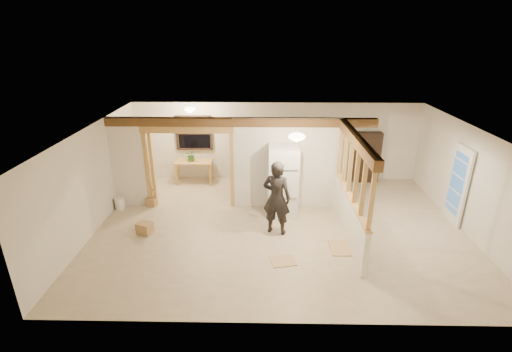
{
  "coord_description": "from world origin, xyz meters",
  "views": [
    {
      "loc": [
        -0.43,
        -8.13,
        4.63
      ],
      "look_at": [
        -0.59,
        0.4,
        1.21
      ],
      "focal_mm": 26.0,
      "sensor_mm": 36.0,
      "label": 1
    }
  ],
  "objects_px": {
    "woman": "(277,198)",
    "work_table": "(194,172)",
    "refrigerator": "(283,181)",
    "bookshelf": "(367,157)",
    "shop_vac": "(145,183)"
  },
  "relations": [
    {
      "from": "refrigerator",
      "to": "work_table",
      "type": "xyz_separation_m",
      "value": [
        -2.71,
        2.07,
        -0.57
      ]
    },
    {
      "from": "shop_vac",
      "to": "woman",
      "type": "bearing_deg",
      "value": -30.95
    },
    {
      "from": "work_table",
      "to": "bookshelf",
      "type": "height_order",
      "value": "bookshelf"
    },
    {
      "from": "woman",
      "to": "work_table",
      "type": "distance_m",
      "value": 4.01
    },
    {
      "from": "woman",
      "to": "work_table",
      "type": "xyz_separation_m",
      "value": [
        -2.51,
        3.08,
        -0.55
      ]
    },
    {
      "from": "refrigerator",
      "to": "shop_vac",
      "type": "height_order",
      "value": "refrigerator"
    },
    {
      "from": "work_table",
      "to": "refrigerator",
      "type": "bearing_deg",
      "value": -36.5
    },
    {
      "from": "work_table",
      "to": "bookshelf",
      "type": "bearing_deg",
      "value": 3.08
    },
    {
      "from": "woman",
      "to": "shop_vac",
      "type": "relative_size",
      "value": 3.35
    },
    {
      "from": "shop_vac",
      "to": "refrigerator",
      "type": "bearing_deg",
      "value": -17.91
    },
    {
      "from": "work_table",
      "to": "bookshelf",
      "type": "distance_m",
      "value": 5.49
    },
    {
      "from": "refrigerator",
      "to": "bookshelf",
      "type": "height_order",
      "value": "refrigerator"
    },
    {
      "from": "refrigerator",
      "to": "bookshelf",
      "type": "relative_size",
      "value": 1.15
    },
    {
      "from": "refrigerator",
      "to": "shop_vac",
      "type": "bearing_deg",
      "value": 162.09
    },
    {
      "from": "work_table",
      "to": "bookshelf",
      "type": "xyz_separation_m",
      "value": [
        5.47,
        0.21,
        0.45
      ]
    }
  ]
}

